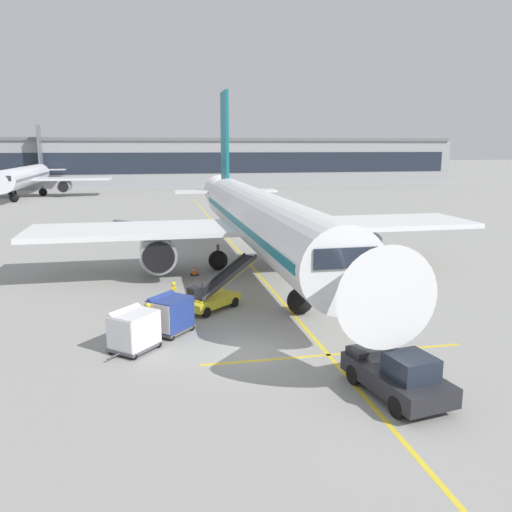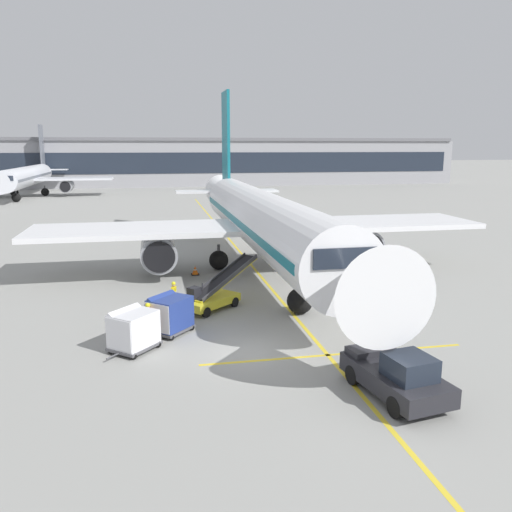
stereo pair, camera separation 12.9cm
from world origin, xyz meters
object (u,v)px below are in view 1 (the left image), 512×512
parked_airplane (260,220)px  distant_airplane (25,177)px  ground_crew_by_carts (148,318)px  safety_cone_engine_keepout (195,270)px  pushback_tug (398,375)px  ground_crew_by_loader (174,295)px  belt_loader (214,294)px  baggage_cart_second (133,329)px  baggage_cart_lead (170,313)px

parked_airplane → distant_airplane: size_ratio=1.09×
ground_crew_by_carts → safety_cone_engine_keepout: size_ratio=2.70×
pushback_tug → safety_cone_engine_keepout: bearing=105.8°
pushback_tug → parked_airplane: bearing=92.4°
pushback_tug → distant_airplane: bearing=109.6°
safety_cone_engine_keepout → ground_crew_by_loader: bearing=-102.3°
belt_loader → baggage_cart_second: (-4.26, -5.55, 0.19)m
baggage_cart_lead → pushback_tug: bearing=-46.8°
baggage_cart_second → safety_cone_engine_keepout: bearing=74.2°
pushback_tug → ground_crew_by_carts: bearing=138.6°
baggage_cart_second → ground_crew_by_carts: bearing=65.2°
baggage_cart_lead → safety_cone_engine_keepout: baggage_cart_lead is taller
baggage_cart_second → safety_cone_engine_keepout: 14.22m
ground_crew_by_carts → safety_cone_engine_keepout: ground_crew_by_carts is taller
distant_airplane → ground_crew_by_loader: bearing=-72.7°
ground_crew_by_loader → ground_crew_by_carts: same height
baggage_cart_lead → baggage_cart_second: size_ratio=1.00×
distant_airplane → baggage_cart_lead: bearing=-73.7°
ground_crew_by_loader → ground_crew_by_carts: bearing=-109.9°
baggage_cart_lead → safety_cone_engine_keepout: (2.21, 11.69, -0.69)m
ground_crew_by_carts → distant_airplane: distant_airplane is taller
belt_loader → pushback_tug: 13.08m
safety_cone_engine_keepout → distant_airplane: (-24.75, 65.29, 3.26)m
safety_cone_engine_keepout → distant_airplane: distant_airplane is taller
ground_crew_by_loader → parked_airplane: bearing=52.9°
pushback_tug → distant_airplane: 90.66m
belt_loader → distant_airplane: 77.64m
baggage_cart_second → pushback_tug: baggage_cart_second is taller
belt_loader → pushback_tug: bearing=-66.1°
pushback_tug → distant_airplane: distant_airplane is taller
parked_airplane → ground_crew_by_loader: size_ratio=24.42×
belt_loader → baggage_cart_second: 7.00m
belt_loader → safety_cone_engine_keepout: size_ratio=7.59×
parked_airplane → pushback_tug: (0.84, -20.49, -2.94)m
belt_loader → distant_airplane: (-25.13, 73.41, 2.76)m
belt_loader → ground_crew_by_carts: (-3.60, -4.11, 0.19)m
parked_airplane → baggage_cart_second: size_ratio=16.49×
pushback_tug → ground_crew_by_loader: 13.87m
pushback_tug → ground_crew_by_carts: size_ratio=2.69×
baggage_cart_second → ground_crew_by_carts: baggage_cart_second is taller
pushback_tug → baggage_cart_lead: bearing=133.2°
pushback_tug → belt_loader: bearing=113.9°
safety_cone_engine_keepout → belt_loader: bearing=-87.3°
baggage_cart_second → distant_airplane: bearing=104.8°
baggage_cart_lead → ground_crew_by_carts: bearing=-151.7°
parked_airplane → ground_crew_by_carts: (-8.05, -12.64, -2.77)m
ground_crew_by_loader → belt_loader: bearing=7.8°
belt_loader → ground_crew_by_loader: size_ratio=2.82×
safety_cone_engine_keepout → distant_airplane: bearing=110.8°
parked_airplane → distant_airplane: (-29.58, 64.87, -0.19)m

